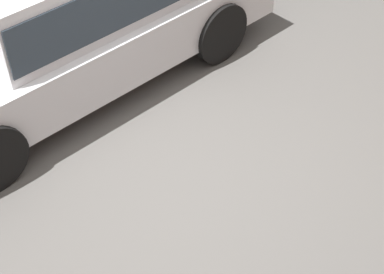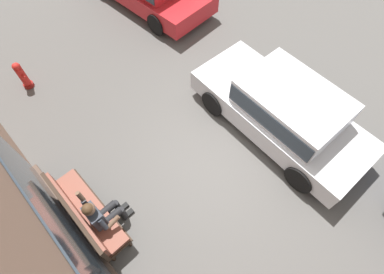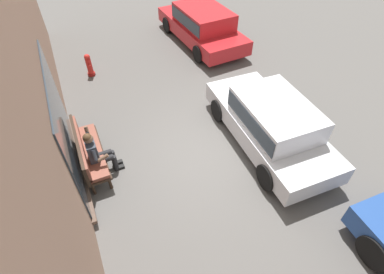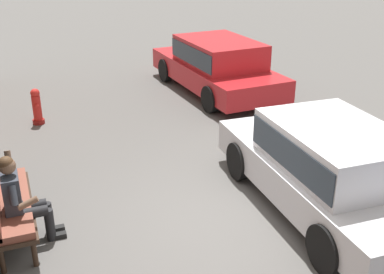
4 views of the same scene
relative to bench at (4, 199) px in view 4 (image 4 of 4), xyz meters
name	(u,v)px [view 4 (image 4 of 4)]	position (x,y,z in m)	size (l,w,h in m)	color
ground_plane	(218,220)	(-0.80, -2.90, -0.55)	(60.00, 60.00, 0.00)	#565451
bench	(4,199)	(0.00, 0.00, 0.00)	(1.98, 0.55, 0.98)	#332319
person_on_phone	(21,198)	(-0.31, -0.22, 0.13)	(0.73, 0.74, 1.31)	black
parked_car_mid	(329,165)	(-1.15, -4.53, 0.22)	(4.30, 1.96, 1.41)	silver
parked_car_far	(217,63)	(4.85, -5.43, 0.22)	(4.62, 2.12, 1.41)	red
fire_hydrant	(37,107)	(4.22, -0.79, -0.16)	(0.38, 0.26, 0.81)	maroon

